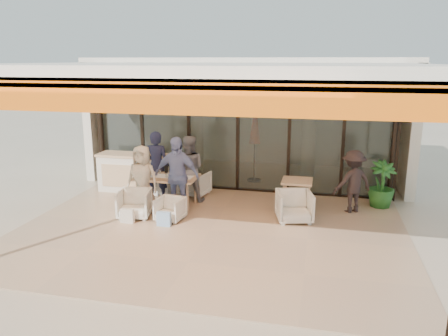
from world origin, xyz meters
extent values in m
plane|color=#C6B293|center=(0.00, 0.00, 0.00)|extent=(70.00, 70.00, 0.00)
cube|color=tan|center=(0.00, 0.00, 0.01)|extent=(8.00, 6.00, 0.01)
cube|color=silver|center=(0.00, 0.00, 3.30)|extent=(8.00, 6.00, 0.20)
cube|color=orange|center=(0.00, -2.94, 3.02)|extent=(8.00, 0.12, 0.45)
cube|color=orange|center=(0.00, -2.25, 3.14)|extent=(8.00, 1.50, 0.06)
cylinder|color=black|center=(-3.88, 2.88, 1.60)|extent=(0.12, 0.12, 3.20)
cylinder|color=black|center=(3.88, 2.88, 1.60)|extent=(0.12, 0.12, 3.20)
cube|color=#9EADA3|center=(0.00, 3.00, 1.60)|extent=(8.00, 0.03, 3.20)
cube|color=black|center=(0.00, 3.00, 0.04)|extent=(8.00, 0.10, 0.08)
cube|color=black|center=(0.00, 3.00, 3.16)|extent=(8.00, 0.10, 0.08)
cube|color=black|center=(-4.00, 3.00, 1.60)|extent=(0.08, 0.10, 3.20)
cube|color=black|center=(-2.70, 3.00, 1.60)|extent=(0.08, 0.10, 3.20)
cube|color=black|center=(-1.35, 3.00, 1.60)|extent=(0.08, 0.10, 3.20)
cube|color=black|center=(0.00, 3.00, 1.60)|extent=(0.08, 0.10, 3.20)
cube|color=black|center=(1.35, 3.00, 1.60)|extent=(0.08, 0.10, 3.20)
cube|color=black|center=(2.70, 3.00, 1.60)|extent=(0.08, 0.10, 3.20)
cube|color=black|center=(4.00, 3.00, 1.60)|extent=(0.08, 0.10, 3.20)
cube|color=silver|center=(0.00, 6.50, 1.70)|extent=(9.00, 0.25, 3.40)
cube|color=silver|center=(-4.40, 4.75, 1.70)|extent=(0.25, 3.50, 3.40)
cube|color=silver|center=(4.40, 4.75, 1.70)|extent=(0.25, 3.50, 3.40)
cube|color=silver|center=(0.00, 4.75, 3.40)|extent=(9.00, 3.50, 0.25)
cube|color=tan|center=(0.00, 4.75, 0.01)|extent=(8.00, 3.50, 0.02)
cylinder|color=silver|center=(-1.60, 4.60, 1.50)|extent=(0.40, 0.40, 3.00)
cylinder|color=silver|center=(1.80, 4.60, 1.50)|extent=(0.40, 0.40, 3.00)
cylinder|color=black|center=(-1.20, 4.20, 3.00)|extent=(0.03, 0.03, 0.70)
cube|color=black|center=(-1.20, 4.20, 2.55)|extent=(0.30, 0.30, 0.40)
sphere|color=#FFBF72|center=(-1.20, 4.20, 2.55)|extent=(0.18, 0.18, 0.18)
cylinder|color=black|center=(2.30, 4.20, 3.00)|extent=(0.03, 0.03, 0.70)
cube|color=black|center=(2.30, 4.20, 2.55)|extent=(0.30, 0.30, 0.40)
sphere|color=#FFBF72|center=(2.30, 4.20, 2.55)|extent=(0.18, 0.18, 0.18)
cylinder|color=black|center=(0.30, 4.00, 0.05)|extent=(0.40, 0.40, 0.05)
cylinder|color=black|center=(0.30, 4.00, 1.05)|extent=(0.04, 0.04, 2.10)
cone|color=#E54813|center=(0.30, 4.00, 1.70)|extent=(0.32, 0.32, 1.10)
cube|color=silver|center=(-2.72, 2.30, 0.50)|extent=(1.80, 0.60, 1.00)
cube|color=tan|center=(-2.72, 2.30, 1.01)|extent=(1.85, 0.65, 0.06)
cube|color=tan|center=(-2.72, 1.99, 0.50)|extent=(1.50, 0.02, 0.60)
cube|color=tan|center=(-1.44, 1.38, 0.72)|extent=(1.50, 0.90, 0.05)
cube|color=white|center=(-1.44, 1.38, 0.74)|extent=(1.30, 0.35, 0.01)
cylinder|color=tan|center=(-2.06, 1.06, 0.35)|extent=(0.06, 0.06, 0.70)
cylinder|color=tan|center=(-0.82, 1.06, 0.35)|extent=(0.06, 0.06, 0.70)
cylinder|color=tan|center=(-2.06, 1.70, 0.35)|extent=(0.06, 0.06, 0.70)
cylinder|color=tan|center=(-0.82, 1.70, 0.35)|extent=(0.06, 0.06, 0.70)
cylinder|color=white|center=(-1.89, 1.23, 0.81)|extent=(0.06, 0.06, 0.11)
cylinder|color=white|center=(-1.69, 1.58, 0.81)|extent=(0.06, 0.06, 0.11)
cylinder|color=white|center=(-1.39, 1.28, 0.81)|extent=(0.06, 0.06, 0.11)
cylinder|color=white|center=(-1.14, 1.56, 0.81)|extent=(0.06, 0.06, 0.11)
cylinder|color=white|center=(-0.94, 1.18, 0.81)|extent=(0.06, 0.06, 0.11)
cylinder|color=maroon|center=(-1.99, 1.53, 0.83)|extent=(0.07, 0.07, 0.16)
cylinder|color=black|center=(-1.54, 1.66, 0.83)|extent=(0.09, 0.09, 0.17)
cylinder|color=black|center=(-1.54, 1.66, 0.93)|extent=(0.10, 0.10, 0.01)
cylinder|color=white|center=(-1.89, 1.08, 0.76)|extent=(0.22, 0.22, 0.01)
cylinder|color=white|center=(-0.99, 1.08, 0.76)|extent=(0.22, 0.22, 0.01)
cylinder|color=white|center=(-1.89, 1.70, 0.76)|extent=(0.22, 0.22, 0.01)
cylinder|color=white|center=(-0.99, 1.70, 0.76)|extent=(0.22, 0.22, 0.01)
imported|color=white|center=(-1.86, 2.33, 0.34)|extent=(0.79, 0.76, 0.68)
imported|color=white|center=(-1.02, 2.33, 0.36)|extent=(0.81, 0.78, 0.71)
imported|color=white|center=(-1.86, 0.43, 0.36)|extent=(0.80, 0.76, 0.71)
imported|color=white|center=(-1.02, 0.43, 0.29)|extent=(0.63, 0.60, 0.58)
imported|color=#171A32|center=(-1.86, 1.83, 0.88)|extent=(0.68, 0.48, 1.76)
imported|color=slate|center=(-1.02, 1.83, 0.83)|extent=(0.93, 0.79, 1.67)
imported|color=beige|center=(-1.86, 0.93, 0.78)|extent=(0.78, 0.53, 1.56)
imported|color=#707CBA|center=(-1.02, 0.93, 0.90)|extent=(1.08, 0.50, 1.81)
cube|color=silver|center=(-1.86, 0.03, 0.17)|extent=(0.30, 0.10, 0.34)
cube|color=#99BFD8|center=(-1.02, 0.03, 0.17)|extent=(0.30, 0.10, 0.34)
cube|color=tan|center=(1.66, 1.73, 0.72)|extent=(0.70, 0.70, 0.05)
cylinder|color=tan|center=(1.38, 1.45, 0.35)|extent=(0.05, 0.05, 0.70)
cylinder|color=tan|center=(1.94, 1.45, 0.35)|extent=(0.05, 0.05, 0.70)
cylinder|color=tan|center=(1.38, 2.01, 0.35)|extent=(0.05, 0.05, 0.70)
cylinder|color=tan|center=(1.94, 2.01, 0.35)|extent=(0.05, 0.05, 0.70)
imported|color=white|center=(1.66, 0.98, 0.38)|extent=(0.89, 0.86, 0.76)
imported|color=black|center=(2.92, 1.88, 0.74)|extent=(1.10, 0.96, 1.48)
imported|color=#1E5919|center=(3.63, 2.41, 0.57)|extent=(0.82, 0.82, 1.14)
camera|label=1|loc=(2.17, -8.20, 3.47)|focal=35.00mm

